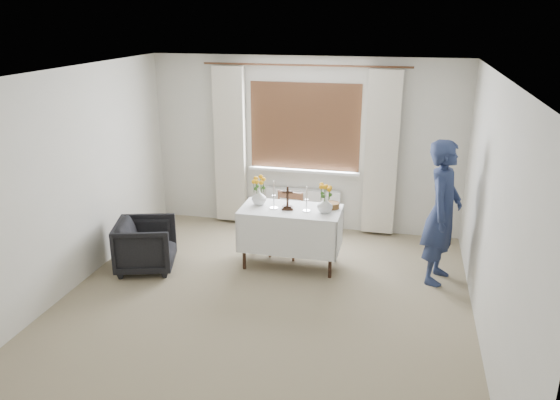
% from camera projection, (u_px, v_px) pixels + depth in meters
% --- Properties ---
extents(ground, '(5.00, 5.00, 0.00)m').
position_uv_depth(ground, '(261.00, 307.00, 5.96)').
color(ground, '#9A8C6A').
rests_on(ground, ground).
extents(altar_table, '(1.24, 0.64, 0.76)m').
position_uv_depth(altar_table, '(291.00, 237.00, 6.86)').
color(altar_table, white).
rests_on(altar_table, ground).
extents(wooden_chair, '(0.43, 0.43, 0.83)m').
position_uv_depth(wooden_chair, '(286.00, 225.00, 7.16)').
color(wooden_chair, '#54371C').
rests_on(wooden_chair, ground).
extents(armchair, '(0.87, 0.85, 0.64)m').
position_uv_depth(armchair, '(146.00, 245.00, 6.78)').
color(armchair, black).
rests_on(armchair, ground).
extents(person, '(0.56, 0.71, 1.72)m').
position_uv_depth(person, '(442.00, 212.00, 6.33)').
color(person, '#21294E').
rests_on(person, ground).
extents(radiator, '(1.10, 0.10, 0.60)m').
position_uv_depth(radiator, '(303.00, 209.00, 8.10)').
color(radiator, silver).
rests_on(radiator, ground).
extents(wooden_cross, '(0.15, 0.12, 0.30)m').
position_uv_depth(wooden_cross, '(288.00, 198.00, 6.66)').
color(wooden_cross, black).
rests_on(wooden_cross, altar_table).
extents(candlestick_left, '(0.12, 0.12, 0.35)m').
position_uv_depth(candlestick_left, '(274.00, 195.00, 6.68)').
color(candlestick_left, silver).
rests_on(candlestick_left, altar_table).
extents(candlestick_right, '(0.09, 0.09, 0.31)m').
position_uv_depth(candlestick_right, '(307.00, 199.00, 6.60)').
color(candlestick_right, silver).
rests_on(candlestick_right, altar_table).
extents(flower_vase_left, '(0.20, 0.20, 0.19)m').
position_uv_depth(flower_vase_left, '(259.00, 197.00, 6.85)').
color(flower_vase_left, silver).
rests_on(flower_vase_left, altar_table).
extents(flower_vase_right, '(0.23, 0.23, 0.20)m').
position_uv_depth(flower_vase_right, '(325.00, 205.00, 6.57)').
color(flower_vase_right, silver).
rests_on(flower_vase_right, altar_table).
extents(wicker_basket, '(0.24, 0.24, 0.07)m').
position_uv_depth(wicker_basket, '(332.00, 205.00, 6.75)').
color(wicker_basket, brown).
rests_on(wicker_basket, altar_table).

